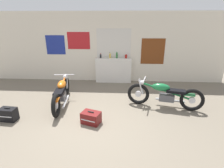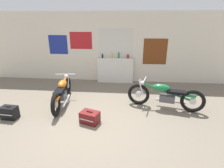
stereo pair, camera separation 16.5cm
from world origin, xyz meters
The scene contains 11 objects.
ground_plane centered at (0.00, 0.00, 0.00)m, with size 24.00×24.00×0.00m, color #706656.
wall_back centered at (0.01, 3.58, 1.40)m, with size 10.00×0.07×2.80m.
sill_counter centered at (0.46, 3.40, 0.51)m, with size 1.46×0.28×1.01m.
bottle_leftmost centered at (-0.06, 3.40, 1.10)m, with size 0.06×0.06×0.19m.
bottle_left_center centered at (0.32, 3.41, 1.12)m, with size 0.06×0.06×0.24m.
bottle_center centered at (0.60, 3.43, 1.14)m, with size 0.06×0.06×0.29m.
bottle_right_center centered at (0.97, 3.42, 1.10)m, with size 0.09×0.09×0.19m.
motorcycle_orange centered at (-1.01, 1.20, 0.39)m, with size 0.64×2.11×0.79m.
motorcycle_green centered at (2.07, 1.19, 0.40)m, with size 2.15×0.76×0.83m.
hard_case_black centered at (-2.10, 0.21, 0.17)m, with size 0.43×0.29×0.36m.
hard_case_darkred centered at (0.05, 0.20, 0.15)m, with size 0.53×0.44×0.32m.
Camera 2 is at (0.96, -3.58, 2.45)m, focal length 28.00 mm.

